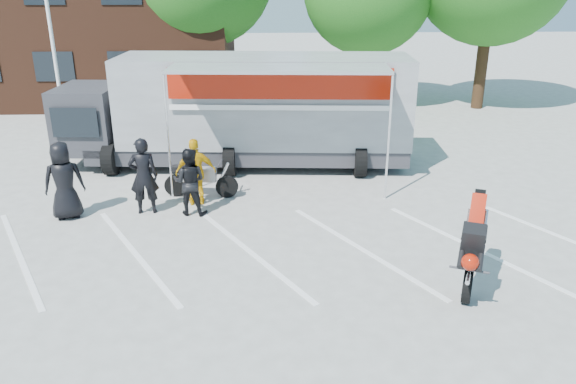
{
  "coord_description": "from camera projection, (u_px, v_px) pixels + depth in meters",
  "views": [
    {
      "loc": [
        0.56,
        -9.69,
        5.46
      ],
      "look_at": [
        1.03,
        1.09,
        1.3
      ],
      "focal_mm": 35.0,
      "sensor_mm": 36.0,
      "label": 1
    }
  ],
  "objects": [
    {
      "name": "ground",
      "position": [
        238.0,
        275.0,
        10.98
      ],
      "size": [
        100.0,
        100.0,
        0.0
      ],
      "primitive_type": "plane",
      "color": "#ACACA7",
      "rests_on": "ground"
    },
    {
      "name": "parking_bay_lines",
      "position": [
        240.0,
        251.0,
        11.91
      ],
      "size": [
        18.09,
        13.33,
        0.01
      ],
      "primitive_type": "cube",
      "rotation": [
        0.0,
        0.0,
        0.52
      ],
      "color": "white",
      "rests_on": "ground"
    },
    {
      "name": "office_building",
      "position": [
        36.0,
        21.0,
        26.09
      ],
      "size": [
        18.0,
        8.0,
        7.0
      ],
      "primitive_type": "cube",
      "color": "#462416",
      "rests_on": "ground"
    },
    {
      "name": "transporter_truck",
      "position": [
        250.0,
        165.0,
        17.39
      ],
      "size": [
        10.69,
        5.68,
        3.3
      ],
      "primitive_type": null,
      "rotation": [
        0.0,
        0.0,
        -0.07
      ],
      "color": "#999EA2",
      "rests_on": "ground"
    },
    {
      "name": "parked_motorcycle",
      "position": [
        202.0,
        196.0,
        14.88
      ],
      "size": [
        2.05,
        0.87,
        1.04
      ],
      "primitive_type": null,
      "rotation": [
        0.0,
        0.0,
        1.46
      ],
      "color": "#A5A5A9",
      "rests_on": "ground"
    },
    {
      "name": "stunt_bike_rider",
      "position": [
        468.0,
        283.0,
        10.67
      ],
      "size": [
        1.47,
        1.95,
        2.08
      ],
      "primitive_type": null,
      "rotation": [
        0.0,
        0.0,
        -0.41
      ],
      "color": "black",
      "rests_on": "ground"
    },
    {
      "name": "spectator_leather_a",
      "position": [
        64.0,
        181.0,
        13.26
      ],
      "size": [
        1.06,
        0.85,
        1.88
      ],
      "primitive_type": "imported",
      "rotation": [
        0.0,
        0.0,
        3.45
      ],
      "color": "black",
      "rests_on": "ground"
    },
    {
      "name": "spectator_leather_b",
      "position": [
        144.0,
        176.0,
        13.54
      ],
      "size": [
        0.74,
        0.53,
        1.9
      ],
      "primitive_type": "imported",
      "rotation": [
        0.0,
        0.0,
        3.26
      ],
      "color": "black",
      "rests_on": "ground"
    },
    {
      "name": "spectator_leather_c",
      "position": [
        189.0,
        182.0,
        13.52
      ],
      "size": [
        0.9,
        0.75,
        1.67
      ],
      "primitive_type": "imported",
      "rotation": [
        0.0,
        0.0,
        2.99
      ],
      "color": "black",
      "rests_on": "ground"
    },
    {
      "name": "spectator_hivis",
      "position": [
        196.0,
        172.0,
        14.1
      ],
      "size": [
        1.06,
        0.56,
        1.72
      ],
      "primitive_type": "imported",
      "rotation": [
        0.0,
        0.0,
        3.29
      ],
      "color": "#E7AB0C",
      "rests_on": "ground"
    }
  ]
}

